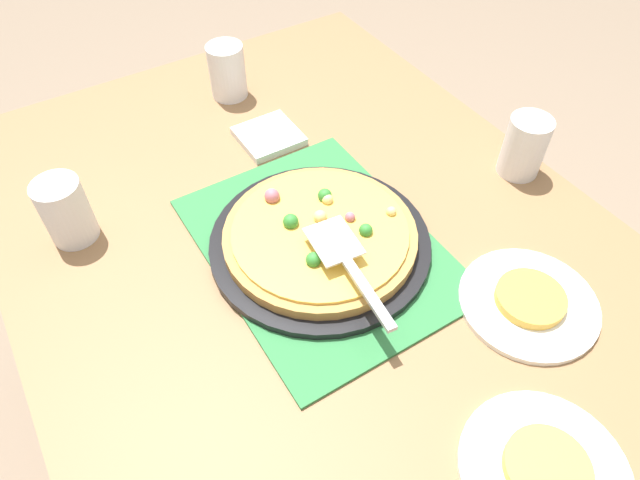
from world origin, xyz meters
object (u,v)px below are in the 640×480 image
Objects in this scene: pizza_pan at (320,243)px; cup_near at (66,211)px; cup_far at (524,146)px; served_slice_left at (547,468)px; pizza_server at (347,262)px; napkin_stack at (269,136)px; pizza at (320,234)px; cup_corner at (227,71)px; plate_far_right at (528,303)px; plate_near_left at (544,472)px; served_slice_right at (531,298)px.

pizza_pan is 0.44m from cup_near.
cup_far is (0.03, 0.44, 0.05)m from pizza_pan.
served_slice_left is 0.39m from pizza_server.
napkin_stack is at bearing 167.78° from pizza_pan.
pizza is at bearing 54.31° from cup_near.
pizza_pan is 3.17× the size of cup_far.
served_slice_left is at bearing -1.62° from cup_corner.
pizza is at bearing -141.96° from plate_far_right.
served_slice_left is at bearing 7.87° from pizza_server.
pizza_pan reaches higher than plate_far_right.
napkin_stack is at bearing 178.16° from plate_near_left.
cup_corner is (-0.25, 0.42, 0.00)m from cup_near.
cup_far is (-0.24, 0.22, 0.06)m from plate_far_right.
cup_far reaches higher than plate_far_right.
cup_far is 1.00× the size of cup_corner.
napkin_stack is at bearing 169.21° from pizza_server.
served_slice_right is 0.30m from pizza_server.
pizza_server is at bearing -128.23° from served_slice_right.
plate_near_left is at bearing -41.30° from plate_far_right.
pizza_pan is at bearing -12.22° from napkin_stack.
napkin_stack is at bearing -0.71° from cup_corner.
pizza is at bearing -175.02° from served_slice_left.
pizza is at bearing 162.72° from pizza_pan.
plate_near_left is 0.01m from served_slice_left.
pizza is 3.00× the size of served_slice_left.
pizza_pan is 1.73× the size of plate_near_left.
cup_corner is (-0.78, -0.15, 0.06)m from plate_far_right.
pizza_pan is 3.17× the size of cup_near.
cup_corner is (-0.78, -0.15, 0.04)m from served_slice_right.
cup_near is (-0.73, -0.39, 0.06)m from plate_near_left.
cup_far is 1.00× the size of napkin_stack.
plate_far_right is at bearing -41.79° from cup_far.
pizza is 0.32m from napkin_stack.
served_slice_left is at bearing 90.00° from plate_near_left.
served_slice_left is 0.98m from cup_corner.
pizza_pan is 0.44m from cup_far.
plate_far_right is 1.83× the size of cup_far.
pizza_pan is 0.32m from napkin_stack.
pizza_server is at bearing -128.23° from plate_far_right.
plate_far_right is 0.27m from served_slice_left.
napkin_stack is at bearing 178.16° from served_slice_left.
pizza is 1.41× the size of pizza_server.
served_slice_left is at bearing -1.84° from napkin_stack.
cup_corner is at bearing 120.49° from cup_near.
plate_near_left is at bearing -90.00° from served_slice_left.
served_slice_right is 0.92× the size of cup_near.
served_slice_left is 0.47× the size of pizza_server.
pizza is 2.75× the size of cup_far.
cup_far is at bearing 85.56° from pizza.
plate_far_right is at bearing 38.04° from pizza.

